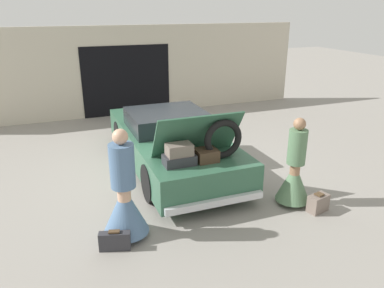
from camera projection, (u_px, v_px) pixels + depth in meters
name	position (u px, v px, depth m)	size (l,w,h in m)	color
ground_plane	(172.00, 165.00, 8.36)	(40.00, 40.00, 0.00)	gray
garage_wall_back	(126.00, 71.00, 11.88)	(12.00, 0.14, 2.80)	beige
car	(171.00, 142.00, 8.15)	(1.90, 4.72, 1.63)	#336047
person_left	(125.00, 200.00, 5.59)	(0.70, 0.70, 1.74)	tan
person_right	(294.00, 174.00, 6.56)	(0.60, 0.60, 1.60)	#997051
suitcase_beside_left_person	(115.00, 241.00, 5.42)	(0.47, 0.25, 0.31)	#2D2D33
suitcase_beside_right_person	(318.00, 203.00, 6.44)	(0.40, 0.28, 0.34)	#75665B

